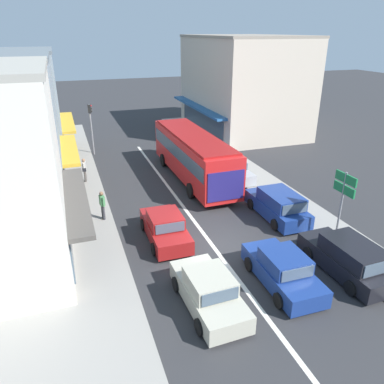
# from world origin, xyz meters

# --- Properties ---
(ground_plane) EXTENTS (140.00, 140.00, 0.00)m
(ground_plane) POSITION_xyz_m (0.00, 0.00, 0.00)
(ground_plane) COLOR #2D2D30
(lane_centre_line) EXTENTS (0.20, 28.00, 0.01)m
(lane_centre_line) POSITION_xyz_m (0.00, 4.00, 0.00)
(lane_centre_line) COLOR silver
(lane_centre_line) RESTS_ON ground
(sidewalk_left) EXTENTS (5.20, 44.00, 0.14)m
(sidewalk_left) POSITION_xyz_m (-6.80, 6.00, 0.07)
(sidewalk_left) COLOR gray
(sidewalk_left) RESTS_ON ground
(kerb_right) EXTENTS (2.80, 44.00, 0.12)m
(kerb_right) POSITION_xyz_m (6.20, 6.00, 0.06)
(kerb_right) COLOR gray
(kerb_right) RESTS_ON ground
(shopfront_far_end) EXTENTS (8.88, 8.08, 8.41)m
(shopfront_far_end) POSITION_xyz_m (-10.18, 17.93, 4.20)
(shopfront_far_end) COLOR #84939E
(shopfront_far_end) RESTS_ON ground
(building_right_far) EXTENTS (9.83, 13.67, 9.27)m
(building_right_far) POSITION_xyz_m (11.48, 20.67, 4.63)
(building_right_far) COLOR beige
(building_right_far) RESTS_ON ground
(city_bus) EXTENTS (2.84, 10.89, 3.23)m
(city_bus) POSITION_xyz_m (2.07, 8.88, 1.88)
(city_bus) COLOR red
(city_bus) RESTS_ON ground
(sedan_queue_far_back) EXTENTS (1.95, 4.23, 1.47)m
(sedan_queue_far_back) POSITION_xyz_m (1.58, -3.58, 0.66)
(sedan_queue_far_back) COLOR navy
(sedan_queue_far_back) RESTS_ON ground
(sedan_behind_bus_mid) EXTENTS (1.99, 4.25, 1.47)m
(sedan_behind_bus_mid) POSITION_xyz_m (-1.79, -3.84, 0.66)
(sedan_behind_bus_mid) COLOR #B7B29E
(sedan_behind_bus_mid) RESTS_ON ground
(sedan_queue_gap_filler) EXTENTS (1.94, 4.22, 1.47)m
(sedan_queue_gap_filler) POSITION_xyz_m (-2.02, 1.48, 0.66)
(sedan_queue_gap_filler) COLOR maroon
(sedan_queue_gap_filler) RESTS_ON ground
(parked_wagon_kerb_front) EXTENTS (2.03, 4.55, 1.58)m
(parked_wagon_kerb_front) POSITION_xyz_m (4.62, -3.83, 0.75)
(parked_wagon_kerb_front) COLOR black
(parked_wagon_kerb_front) RESTS_ON ground
(parked_wagon_kerb_second) EXTENTS (1.94, 4.50, 1.58)m
(parked_wagon_kerb_second) POSITION_xyz_m (4.57, 1.75, 0.75)
(parked_wagon_kerb_second) COLOR navy
(parked_wagon_kerb_second) RESTS_ON ground
(parked_sedan_kerb_third) EXTENTS (1.99, 4.25, 1.47)m
(parked_sedan_kerb_third) POSITION_xyz_m (4.58, 7.97, 0.66)
(parked_sedan_kerb_third) COLOR #9EA3A8
(parked_sedan_kerb_third) RESTS_ON ground
(parked_hatchback_kerb_rear) EXTENTS (1.91, 3.75, 1.54)m
(parked_hatchback_kerb_rear) POSITION_xyz_m (4.54, 13.17, 0.71)
(parked_hatchback_kerb_rear) COLOR navy
(parked_hatchback_kerb_rear) RESTS_ON ground
(traffic_light_downstreet) EXTENTS (0.33, 0.24, 4.20)m
(traffic_light_downstreet) POSITION_xyz_m (-3.98, 17.03, 2.85)
(traffic_light_downstreet) COLOR gray
(traffic_light_downstreet) RESTS_ON ground
(directional_road_sign) EXTENTS (0.10, 1.40, 3.60)m
(directional_road_sign) POSITION_xyz_m (6.08, -1.35, 2.70)
(directional_road_sign) COLOR gray
(directional_road_sign) RESTS_ON ground
(pedestrian_with_handbag_near) EXTENTS (0.30, 0.66, 1.63)m
(pedestrian_with_handbag_near) POSITION_xyz_m (-5.18, 10.53, 1.07)
(pedestrian_with_handbag_near) COLOR #4C4742
(pedestrian_with_handbag_near) RESTS_ON sidewalk_left
(pedestrian_browsing_midblock) EXTENTS (0.29, 0.56, 1.63)m
(pedestrian_browsing_midblock) POSITION_xyz_m (-4.70, 4.47, 1.07)
(pedestrian_browsing_midblock) COLOR #333338
(pedestrian_browsing_midblock) RESTS_ON sidewalk_left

